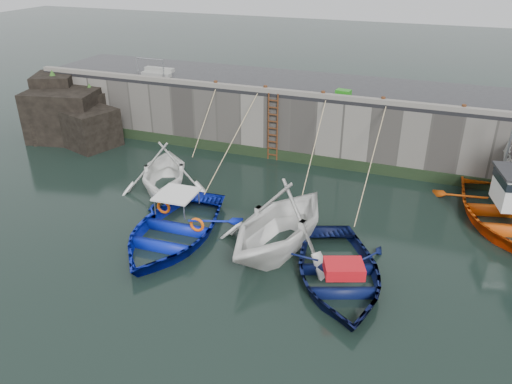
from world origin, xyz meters
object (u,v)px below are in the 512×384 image
at_px(boat_near_blue, 173,237).
at_px(boat_near_blacktrim, 279,249).
at_px(bollard_c, 323,94).
at_px(bollard_a, 216,84).
at_px(bollard_e, 464,108).
at_px(fish_crate, 343,93).
at_px(boat_near_white, 165,189).
at_px(bollard_b, 265,89).
at_px(bollard_d, 383,100).
at_px(boat_near_navy, 337,280).
at_px(ladder, 273,128).
at_px(boat_far_orange, 507,211).

distance_m(boat_near_blue, boat_near_blacktrim, 3.74).
bearing_deg(bollard_c, bollard_a, 180.00).
bearing_deg(bollard_e, bollard_a, 180.00).
relative_size(fish_crate, bollard_a, 2.28).
relative_size(boat_near_white, bollard_c, 15.59).
relative_size(boat_near_blue, boat_near_blacktrim, 1.09).
xyz_separation_m(bollard_b, bollard_d, (5.30, 0.00, 0.00)).
height_order(boat_near_white, boat_near_blue, boat_near_white).
relative_size(boat_near_navy, bollard_e, 18.83).
relative_size(boat_near_white, fish_crate, 6.83).
height_order(ladder, boat_far_orange, boat_far_orange).
distance_m(ladder, boat_near_blue, 8.13).
relative_size(ladder, fish_crate, 5.01).
xyz_separation_m(bollard_a, bollard_b, (2.50, 0.00, 0.00)).
height_order(boat_near_navy, bollard_b, bollard_b).
height_order(boat_near_blue, boat_near_navy, boat_near_blue).
bearing_deg(bollard_e, boat_near_navy, -109.17).
relative_size(boat_near_white, boat_near_navy, 0.83).
bearing_deg(boat_near_navy, boat_far_orange, 27.85).
bearing_deg(bollard_a, bollard_e, 0.00).
xyz_separation_m(boat_near_blue, boat_far_orange, (10.91, 5.34, 0.43)).
xyz_separation_m(boat_near_white, boat_far_orange, (13.11, 2.09, 0.43)).
distance_m(bollard_b, bollard_e, 8.50).
relative_size(bollard_a, bollard_b, 1.00).
bearing_deg(bollard_b, boat_near_navy, -57.56).
relative_size(bollard_b, bollard_c, 1.00).
xyz_separation_m(boat_near_white, bollard_b, (2.62, 5.00, 3.30)).
relative_size(bollard_c, bollard_e, 1.00).
bearing_deg(bollard_a, fish_crate, 5.01).
height_order(boat_near_blacktrim, bollard_d, bollard_d).
xyz_separation_m(boat_near_navy, bollard_b, (-5.49, 8.64, 3.30)).
bearing_deg(ladder, bollard_a, 173.62).
distance_m(boat_near_white, boat_near_blacktrim, 6.46).
height_order(boat_near_navy, bollard_c, bollard_c).
xyz_separation_m(boat_near_blue, boat_near_navy, (5.91, -0.39, 0.00)).
height_order(boat_near_blue, boat_far_orange, boat_far_orange).
distance_m(ladder, bollard_b, 1.81).
height_order(boat_near_blue, bollard_a, bollard_a).
bearing_deg(bollard_b, bollard_d, 0.00).
height_order(boat_near_blacktrim, boat_near_navy, boat_near_blacktrim).
height_order(bollard_c, bollard_d, same).
relative_size(fish_crate, bollard_e, 2.28).
relative_size(boat_near_navy, bollard_d, 18.83).
height_order(boat_near_navy, boat_far_orange, boat_far_orange).
bearing_deg(bollard_b, bollard_e, 0.00).
bearing_deg(ladder, boat_near_white, -123.74).
bearing_deg(bollard_c, boat_near_blue, -110.69).
distance_m(boat_near_white, bollard_b, 6.54).
bearing_deg(boat_near_blue, bollard_c, 66.78).
relative_size(boat_far_orange, bollard_a, 26.34).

